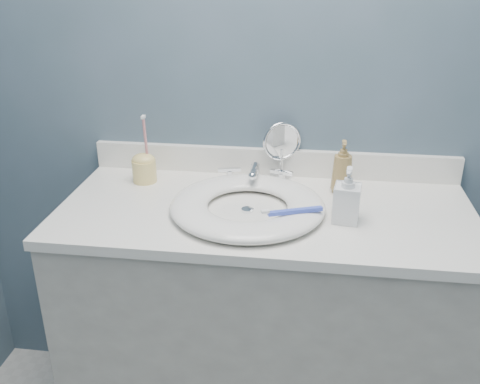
% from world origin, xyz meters
% --- Properties ---
extents(back_wall, '(2.20, 0.02, 2.40)m').
position_xyz_m(back_wall, '(0.00, 1.25, 1.20)').
color(back_wall, '#415662').
rests_on(back_wall, ground).
extents(vanity_cabinet, '(1.20, 0.55, 0.85)m').
position_xyz_m(vanity_cabinet, '(0.00, 0.97, 0.42)').
color(vanity_cabinet, beige).
rests_on(vanity_cabinet, ground).
extents(countertop, '(1.22, 0.57, 0.03)m').
position_xyz_m(countertop, '(0.00, 0.97, 0.86)').
color(countertop, white).
rests_on(countertop, vanity_cabinet).
extents(backsplash, '(1.22, 0.02, 0.09)m').
position_xyz_m(backsplash, '(0.00, 1.24, 0.93)').
color(backsplash, white).
rests_on(backsplash, countertop).
extents(basin, '(0.45, 0.45, 0.04)m').
position_xyz_m(basin, '(-0.05, 0.94, 0.90)').
color(basin, white).
rests_on(basin, countertop).
extents(drain, '(0.04, 0.04, 0.01)m').
position_xyz_m(drain, '(-0.05, 0.94, 0.88)').
color(drain, silver).
rests_on(drain, countertop).
extents(faucet, '(0.25, 0.13, 0.07)m').
position_xyz_m(faucet, '(-0.05, 1.14, 0.91)').
color(faucet, silver).
rests_on(faucet, countertop).
extents(makeup_mirror, '(0.12, 0.07, 0.19)m').
position_xyz_m(makeup_mirror, '(0.03, 1.21, 0.99)').
color(makeup_mirror, silver).
rests_on(makeup_mirror, countertop).
extents(soap_bottle_amber, '(0.07, 0.07, 0.17)m').
position_xyz_m(soap_bottle_amber, '(0.22, 1.12, 0.96)').
color(soap_bottle_amber, olive).
rests_on(soap_bottle_amber, countertop).
extents(soap_bottle_clear, '(0.08, 0.08, 0.16)m').
position_xyz_m(soap_bottle_clear, '(0.23, 0.92, 0.96)').
color(soap_bottle_clear, white).
rests_on(soap_bottle_clear, countertop).
extents(toothbrush_holder, '(0.08, 0.08, 0.22)m').
position_xyz_m(toothbrush_holder, '(-0.41, 1.12, 0.93)').
color(toothbrush_holder, '#EDD276').
rests_on(toothbrush_holder, countertop).
extents(toothbrush_lying, '(0.17, 0.07, 0.02)m').
position_xyz_m(toothbrush_lying, '(0.08, 0.87, 0.92)').
color(toothbrush_lying, blue).
rests_on(toothbrush_lying, basin).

